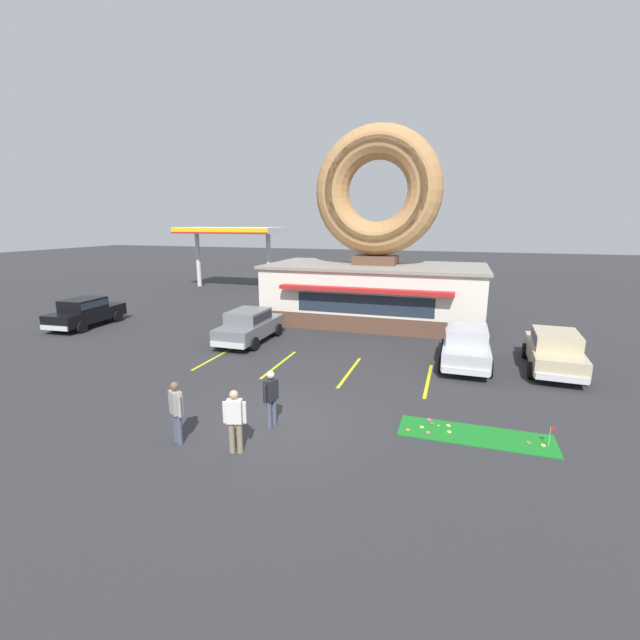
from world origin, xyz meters
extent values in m
plane|color=#2D2D30|center=(0.00, 0.00, 0.00)|extent=(160.00, 160.00, 0.00)
cube|color=brown|center=(0.08, 14.00, 0.45)|extent=(12.00, 6.00, 0.90)
cube|color=silver|center=(0.08, 14.00, 2.05)|extent=(12.00, 6.00, 2.30)
cube|color=gray|center=(0.08, 14.00, 3.28)|extent=(12.30, 6.30, 0.16)
cube|color=#B21E1E|center=(0.08, 10.70, 2.35)|extent=(9.00, 0.60, 0.20)
cube|color=#232D3D|center=(0.08, 10.98, 1.55)|extent=(7.20, 0.03, 1.00)
cube|color=brown|center=(0.08, 14.00, 3.61)|extent=(2.40, 1.80, 0.50)
torus|color=#B27F4C|center=(0.08, 14.00, 7.41)|extent=(7.10, 1.90, 7.10)
torus|color=tan|center=(0.08, 13.57, 7.41)|extent=(6.25, 1.05, 6.24)
cube|color=#197523|center=(5.40, 1.04, 0.01)|extent=(4.11, 1.27, 0.03)
torus|color=brown|center=(4.21, 1.36, 0.05)|extent=(0.13, 0.13, 0.04)
torus|color=#E5C666|center=(7.07, 0.95, 0.05)|extent=(0.13, 0.13, 0.04)
torus|color=#E5C666|center=(4.68, 1.36, 0.05)|extent=(0.13, 0.13, 0.04)
torus|color=#D17F47|center=(3.61, 0.73, 0.05)|extent=(0.13, 0.13, 0.04)
torus|color=#A5724C|center=(6.73, 1.00, 0.05)|extent=(0.13, 0.13, 0.04)
torus|color=#D8667F|center=(4.13, 1.57, 0.05)|extent=(0.13, 0.13, 0.04)
torus|color=#E5C666|center=(3.97, 1.02, 0.05)|extent=(0.13, 0.13, 0.04)
torus|color=#E5C666|center=(4.72, 0.96, 0.05)|extent=(0.13, 0.13, 0.04)
torus|color=#D8667F|center=(4.15, 0.74, 0.05)|extent=(0.13, 0.13, 0.04)
sphere|color=white|center=(4.42, 1.25, 0.05)|extent=(0.04, 0.04, 0.04)
cylinder|color=silver|center=(7.20, 1.00, 0.31)|extent=(0.01, 0.01, 0.55)
cube|color=red|center=(7.26, 1.00, 0.53)|extent=(0.12, 0.01, 0.08)
cube|color=black|center=(-15.07, 7.80, 0.66)|extent=(2.04, 4.50, 0.68)
cube|color=black|center=(-15.06, 7.65, 1.30)|extent=(1.69, 2.20, 0.60)
cube|color=#232D3D|center=(-15.06, 7.65, 1.32)|extent=(1.71, 2.11, 0.36)
cube|color=silver|center=(-15.21, 10.02, 0.42)|extent=(1.67, 0.21, 0.24)
cube|color=silver|center=(-14.93, 5.57, 0.42)|extent=(1.67, 0.21, 0.24)
cylinder|color=black|center=(-16.04, 9.10, 0.32)|extent=(0.26, 0.65, 0.64)
cylinder|color=black|center=(-14.28, 9.21, 0.32)|extent=(0.26, 0.65, 0.64)
cylinder|color=black|center=(-15.86, 6.38, 0.32)|extent=(0.26, 0.65, 0.64)
cylinder|color=black|center=(-14.11, 6.49, 0.32)|extent=(0.26, 0.65, 0.64)
cube|color=#BCAD89|center=(8.45, 7.69, 0.66)|extent=(1.97, 4.48, 0.68)
cube|color=#BCAD89|center=(8.45, 7.54, 1.30)|extent=(1.66, 2.17, 0.60)
cube|color=#232D3D|center=(8.45, 7.54, 1.32)|extent=(1.68, 2.09, 0.36)
cube|color=silver|center=(8.56, 9.92, 0.42)|extent=(1.67, 0.18, 0.24)
cube|color=silver|center=(8.34, 5.46, 0.42)|extent=(1.67, 0.18, 0.24)
cylinder|color=black|center=(7.64, 9.10, 0.32)|extent=(0.25, 0.65, 0.64)
cylinder|color=black|center=(9.40, 9.01, 0.32)|extent=(0.25, 0.65, 0.64)
cylinder|color=black|center=(7.51, 6.37, 0.32)|extent=(0.25, 0.65, 0.64)
cylinder|color=black|center=(9.27, 6.28, 0.32)|extent=(0.25, 0.65, 0.64)
cube|color=#B2B5BA|center=(5.16, 7.39, 0.66)|extent=(1.78, 4.41, 0.68)
cube|color=#B2B5BA|center=(5.16, 7.24, 1.30)|extent=(1.57, 2.11, 0.60)
cube|color=#232D3D|center=(5.16, 7.24, 1.32)|extent=(1.59, 2.02, 0.36)
cube|color=silver|center=(5.17, 9.62, 0.42)|extent=(1.67, 0.11, 0.24)
cube|color=silver|center=(5.15, 5.16, 0.42)|extent=(1.67, 0.11, 0.24)
cylinder|color=black|center=(4.28, 8.76, 0.32)|extent=(0.22, 0.64, 0.64)
cylinder|color=black|center=(6.04, 8.75, 0.32)|extent=(0.22, 0.64, 0.64)
cylinder|color=black|center=(4.27, 6.03, 0.32)|extent=(0.22, 0.64, 0.64)
cylinder|color=black|center=(6.03, 6.03, 0.32)|extent=(0.22, 0.64, 0.64)
cube|color=slate|center=(-4.87, 7.77, 0.66)|extent=(1.78, 4.41, 0.68)
cube|color=slate|center=(-4.87, 7.62, 1.30)|extent=(1.57, 2.11, 0.60)
cube|color=#232D3D|center=(-4.87, 7.62, 1.32)|extent=(1.59, 2.02, 0.36)
cube|color=silver|center=(-4.87, 10.00, 0.42)|extent=(1.67, 0.11, 0.24)
cube|color=silver|center=(-4.86, 5.54, 0.42)|extent=(1.67, 0.11, 0.24)
cylinder|color=black|center=(-5.75, 9.13, 0.32)|extent=(0.22, 0.64, 0.64)
cylinder|color=black|center=(-3.99, 9.14, 0.32)|extent=(0.22, 0.64, 0.64)
cylinder|color=black|center=(-5.74, 6.41, 0.32)|extent=(0.22, 0.64, 0.64)
cylinder|color=black|center=(-3.98, 6.41, 0.32)|extent=(0.22, 0.64, 0.64)
cylinder|color=#7F7056|center=(-0.52, -1.78, 0.41)|extent=(0.15, 0.15, 0.83)
cylinder|color=#7F7056|center=(-0.33, -1.72, 0.41)|extent=(0.15, 0.15, 0.83)
cube|color=silver|center=(-0.42, -1.75, 1.13)|extent=(0.43, 0.34, 0.61)
cylinder|color=silver|center=(-0.66, -1.82, 1.10)|extent=(0.10, 0.10, 0.56)
cylinder|color=silver|center=(-0.18, -1.68, 1.10)|extent=(0.10, 0.10, 0.56)
sphere|color=tan|center=(-0.42, -1.75, 1.57)|extent=(0.22, 0.22, 0.22)
cylinder|color=#474C66|center=(-2.03, -1.85, 0.42)|extent=(0.15, 0.15, 0.85)
cylinder|color=#474C66|center=(-2.20, -1.74, 0.42)|extent=(0.15, 0.15, 0.85)
cube|color=gray|center=(-2.11, -1.79, 1.16)|extent=(0.45, 0.41, 0.62)
cylinder|color=gray|center=(-1.90, -1.93, 1.13)|extent=(0.10, 0.10, 0.57)
cylinder|color=gray|center=(-2.32, -1.65, 1.13)|extent=(0.10, 0.10, 0.57)
sphere|color=brown|center=(-2.11, -1.79, 1.61)|extent=(0.23, 0.23, 0.23)
cylinder|color=#474C66|center=(-0.11, -0.07, 0.41)|extent=(0.15, 0.15, 0.82)
cylinder|color=#474C66|center=(-0.18, -0.26, 0.41)|extent=(0.15, 0.15, 0.82)
cube|color=black|center=(-0.15, -0.17, 1.13)|extent=(0.35, 0.44, 0.60)
cylinder|color=black|center=(-0.07, 0.07, 1.10)|extent=(0.10, 0.10, 0.55)
cylinder|color=black|center=(-0.23, -0.41, 1.10)|extent=(0.10, 0.10, 0.55)
sphere|color=beige|center=(-0.15, -0.17, 1.57)|extent=(0.22, 0.22, 0.22)
cylinder|color=#232833|center=(-5.76, 10.85, 0.47)|extent=(0.56, 0.56, 0.95)
torus|color=black|center=(-5.76, 10.85, 0.95)|extent=(0.57, 0.57, 0.05)
cylinder|color=silver|center=(-17.90, 23.24, 2.40)|extent=(0.40, 0.40, 4.80)
cylinder|color=silver|center=(-10.90, 23.24, 2.40)|extent=(0.40, 0.40, 4.80)
cube|color=silver|center=(-14.40, 23.24, 5.05)|extent=(9.00, 4.40, 0.50)
cube|color=yellow|center=(-14.40, 21.02, 5.05)|extent=(9.00, 0.04, 0.44)
cube|color=red|center=(-14.40, 21.00, 4.88)|extent=(9.00, 0.04, 0.12)
cube|color=yellow|center=(-5.14, 5.00, 0.00)|extent=(0.12, 3.60, 0.01)
cube|color=yellow|center=(-2.14, 5.00, 0.00)|extent=(0.12, 3.60, 0.01)
cube|color=yellow|center=(0.86, 5.00, 0.00)|extent=(0.12, 3.60, 0.01)
cube|color=yellow|center=(3.86, 5.00, 0.00)|extent=(0.12, 3.60, 0.01)
camera|label=1|loc=(4.65, -10.48, 5.73)|focal=24.00mm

